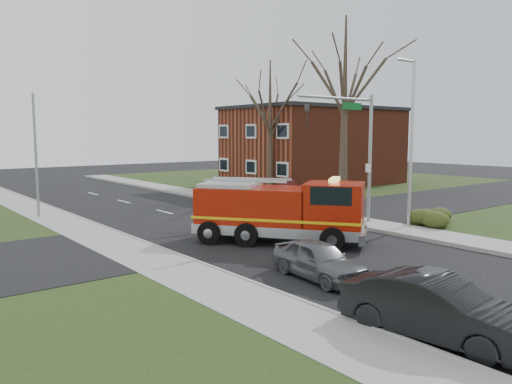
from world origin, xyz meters
TOP-DOWN VIEW (x-y plane):
  - ground at (0.00, 0.00)m, footprint 120.00×120.00m
  - sidewalk_right at (6.20, 0.00)m, footprint 2.40×80.00m
  - sidewalk_left at (-6.20, 0.00)m, footprint 2.40×80.00m
  - cross_street_right at (22.40, 4.00)m, footprint 30.00×8.00m
  - brick_building at (19.00, 18.00)m, footprint 15.40×10.40m
  - health_center_sign at (10.50, 12.50)m, footprint 0.12×2.00m
  - hedge_corner at (9.00, -1.00)m, footprint 2.80×2.00m
  - bare_tree_near at (9.50, 6.00)m, footprint 6.00×6.00m
  - bare_tree_far at (11.00, 15.00)m, footprint 5.25×5.25m
  - traffic_signal_mast at (5.21, 1.50)m, footprint 5.29×0.18m
  - streetlight_pole at (7.14, -0.50)m, footprint 1.48×0.16m
  - utility_pole_far at (-6.80, 14.00)m, footprint 0.14×0.14m
  - fire_engine at (-0.09, 0.99)m, footprint 6.28×7.31m
  - parked_car_maroon at (-2.80, -3.93)m, footprint 1.91×3.88m
  - parked_car_gray at (-4.20, -9.13)m, footprint 2.07×4.69m

SIDE VIEW (x-z plane):
  - ground at x=0.00m, z-range 0.00..0.00m
  - sidewalk_right at x=6.20m, z-range 0.00..0.15m
  - sidewalk_left at x=-6.20m, z-range 0.00..0.15m
  - cross_street_right at x=22.40m, z-range 0.00..0.15m
  - hedge_corner at x=9.00m, z-range 0.13..1.03m
  - parked_car_maroon at x=-2.80m, z-range 0.00..1.27m
  - parked_car_gray at x=-4.20m, z-range 0.00..1.50m
  - health_center_sign at x=10.50m, z-range 0.18..1.58m
  - fire_engine at x=-0.09m, z-range -0.14..2.79m
  - utility_pole_far at x=-6.80m, z-range 0.00..7.00m
  - brick_building at x=19.00m, z-range 0.03..7.28m
  - streetlight_pole at x=7.14m, z-range 0.35..8.75m
  - traffic_signal_mast at x=5.21m, z-range 1.31..8.11m
  - bare_tree_far at x=11.00m, z-range 1.24..11.74m
  - bare_tree_near at x=9.50m, z-range 1.41..13.41m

